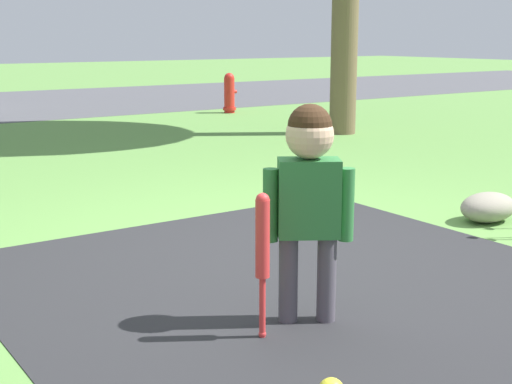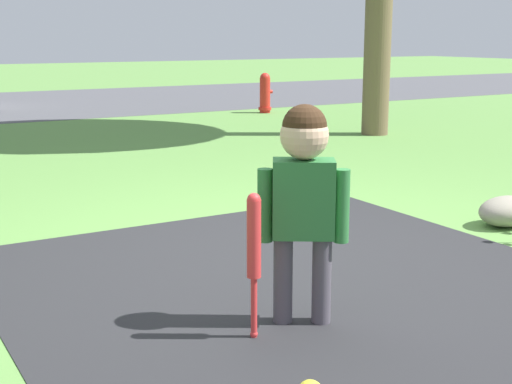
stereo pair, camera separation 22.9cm
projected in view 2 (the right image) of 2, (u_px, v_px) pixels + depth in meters
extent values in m
plane|color=#5B8C42|center=(289.00, 253.00, 4.16)|extent=(60.00, 60.00, 0.00)
cylinder|color=#4C4751|center=(283.00, 280.00, 3.11)|extent=(0.08, 0.08, 0.39)
cylinder|color=#4C4751|center=(322.00, 280.00, 3.11)|extent=(0.08, 0.08, 0.39)
cube|color=#2D7238|center=(303.00, 199.00, 3.03)|extent=(0.30, 0.26, 0.34)
cylinder|color=#2D7238|center=(265.00, 205.00, 3.04)|extent=(0.07, 0.07, 0.32)
cylinder|color=#2D7238|center=(342.00, 206.00, 3.03)|extent=(0.07, 0.07, 0.32)
sphere|color=#D8AD8C|center=(304.00, 135.00, 2.97)|extent=(0.21, 0.21, 0.21)
sphere|color=#382314|center=(305.00, 127.00, 2.97)|extent=(0.19, 0.19, 0.19)
sphere|color=red|center=(254.00, 334.00, 2.99)|extent=(0.03, 0.03, 0.03)
cylinder|color=red|center=(254.00, 308.00, 2.96)|extent=(0.03, 0.03, 0.27)
cylinder|color=red|center=(254.00, 239.00, 2.90)|extent=(0.06, 0.06, 0.33)
sphere|color=red|center=(254.00, 200.00, 2.87)|extent=(0.06, 0.06, 0.06)
cylinder|color=red|center=(265.00, 95.00, 11.65)|extent=(0.17, 0.17, 0.57)
sphere|color=red|center=(265.00, 78.00, 11.59)|extent=(0.16, 0.16, 0.16)
cylinder|color=red|center=(265.00, 109.00, 11.70)|extent=(0.21, 0.21, 0.05)
cylinder|color=red|center=(270.00, 92.00, 11.69)|extent=(0.08, 0.06, 0.06)
ellipsoid|color=gray|center=(507.00, 211.00, 4.73)|extent=(0.44, 0.30, 0.20)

